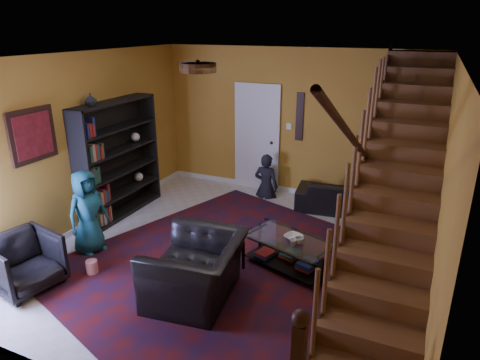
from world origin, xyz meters
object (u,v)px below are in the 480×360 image
object	(u,v)px
sofa	(350,197)
armchair_right	(196,270)
bookshelf	(119,161)
coffee_table	(289,251)
armchair_left	(24,262)

from	to	relation	value
sofa	armchair_right	xyz separation A→B (m)	(-1.23, -3.39, 0.11)
bookshelf	coffee_table	size ratio (longest dim) A/B	1.52
bookshelf	armchair_left	size ratio (longest dim) A/B	2.55
bookshelf	armchair_left	bearing A→B (deg)	-81.48
coffee_table	armchair_right	bearing A→B (deg)	-126.48
sofa	bookshelf	bearing A→B (deg)	18.22
bookshelf	armchair_right	world-z (taller)	bookshelf
bookshelf	armchair_right	size ratio (longest dim) A/B	1.67
sofa	coffee_table	distance (m)	2.31
bookshelf	armchair_right	xyz separation A→B (m)	(2.45, -1.69, -0.58)
armchair_left	armchair_right	size ratio (longest dim) A/B	0.66
bookshelf	sofa	xyz separation A→B (m)	(3.68, 1.70, -0.69)
bookshelf	sofa	world-z (taller)	bookshelf
sofa	armchair_left	world-z (taller)	armchair_left
bookshelf	coffee_table	bearing A→B (deg)	-9.89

